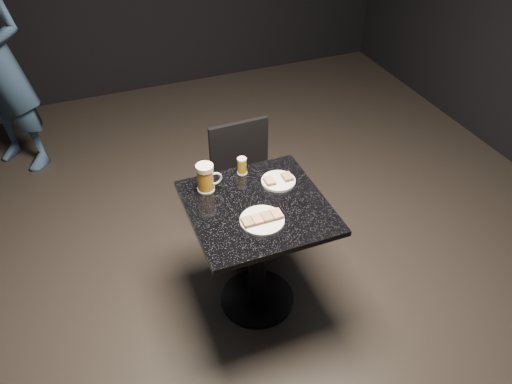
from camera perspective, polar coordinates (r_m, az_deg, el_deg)
floor at (r=3.09m, az=0.14°, el=-12.17°), size 6.00×6.00×0.00m
plate_large at (r=2.45m, az=0.70°, el=-3.27°), size 0.22×0.22×0.01m
plate_small at (r=2.70m, az=2.57°, el=1.24°), size 0.19×0.19×0.01m
table at (r=2.71m, az=0.16°, el=-5.39°), size 0.70×0.70×0.75m
beer_mug at (r=2.61m, az=-5.75°, el=1.63°), size 0.13×0.09×0.16m
beer_tumbler at (r=2.74m, az=-1.61°, el=3.01°), size 0.06×0.06×0.10m
chair at (r=3.12m, az=-1.12°, el=1.23°), size 0.39×0.39×0.86m
canapes_on_plate_large at (r=2.44m, az=0.71°, el=-2.99°), size 0.20×0.07×0.02m
canapes_on_plate_small at (r=2.69m, az=2.58°, el=1.52°), size 0.15×0.07×0.02m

